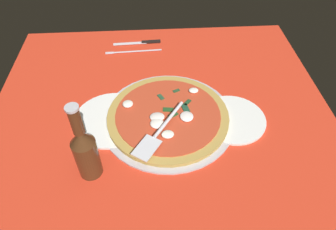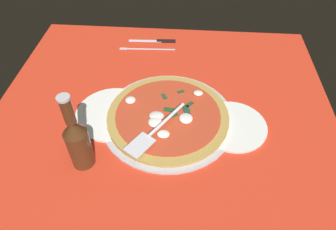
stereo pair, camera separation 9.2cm
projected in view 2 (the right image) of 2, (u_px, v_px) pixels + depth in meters
The scene contains 9 objects.
ground_plane at pixel (162, 122), 93.86cm from camera, with size 106.89×106.89×0.80cm, color red.
checker_pattern at pixel (162, 121), 93.54cm from camera, with size 106.89×106.89×0.10cm.
pizza_pan at pixel (168, 118), 93.55cm from camera, with size 40.68×40.68×0.90cm, color #B6B1B7.
dinner_plate_left at pixel (113, 114), 94.87cm from camera, with size 23.12×23.12×1.00cm, color white.
dinner_plate_right at pixel (233, 126), 91.23cm from camera, with size 20.37×20.37×1.00cm, color white.
pizza at pixel (168, 116), 92.64cm from camera, with size 36.98×36.98×2.71cm.
pizza_server at pixel (156, 130), 85.62cm from camera, with size 15.68×21.39×1.00cm.
place_setting_far at pixel (152, 46), 121.47cm from camera, with size 21.68×13.50×1.40cm.
beer_bottle at pixel (78, 141), 76.21cm from camera, with size 6.05×6.05×23.96cm.
Camera 2 is at (6.86, -63.55, 68.39)cm, focal length 32.63 mm.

